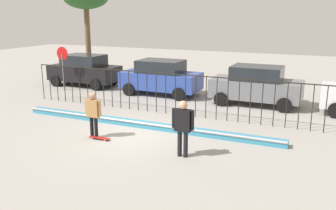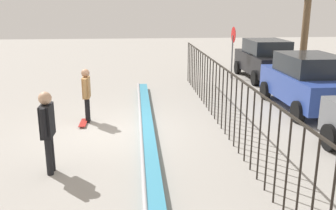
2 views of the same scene
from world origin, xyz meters
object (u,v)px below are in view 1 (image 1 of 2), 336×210
at_px(stop_sign, 63,62).
at_px(parked_car_black, 84,70).
at_px(skateboarder, 93,111).
at_px(camera_operator, 183,123).
at_px(skateboard, 99,138).
at_px(parked_car_blue, 161,77).
at_px(parked_car_gray, 256,85).

bearing_deg(stop_sign, parked_car_black, 79.25).
height_order(skateboarder, camera_operator, camera_operator).
bearing_deg(skateboarder, camera_operator, -7.51).
bearing_deg(skateboard, parked_car_blue, 98.83).
bearing_deg(camera_operator, stop_sign, -27.66).
bearing_deg(skateboarder, parked_car_blue, 94.62).
height_order(camera_operator, parked_car_black, parked_car_black).
relative_size(parked_car_black, parked_car_blue, 1.00).
height_order(skateboarder, parked_car_gray, parked_car_gray).
height_order(camera_operator, parked_car_blue, parked_car_blue).
relative_size(skateboarder, parked_car_black, 0.39).
bearing_deg(parked_car_blue, parked_car_gray, -3.30).
bearing_deg(skateboarder, parked_car_black, 126.64).
bearing_deg(parked_car_gray, camera_operator, -91.47).
bearing_deg(parked_car_black, parked_car_gray, -1.56).
height_order(skateboard, camera_operator, camera_operator).
distance_m(skateboard, parked_car_blue, 7.67).
height_order(parked_car_black, parked_car_blue, same).
xyz_separation_m(skateboarder, parked_car_blue, (-0.83, 7.42, -0.03)).
bearing_deg(skateboard, skateboarder, 160.18).
xyz_separation_m(skateboard, parked_car_black, (-6.48, 7.92, 0.91)).
bearing_deg(stop_sign, parked_car_blue, 11.86).
relative_size(skateboard, parked_car_gray, 0.19).
relative_size(skateboard, parked_car_blue, 0.19).
relative_size(parked_car_blue, parked_car_gray, 1.00).
distance_m(skateboarder, skateboard, 0.99).
distance_m(skateboard, parked_car_black, 10.27).
distance_m(skateboard, parked_car_gray, 8.47).
xyz_separation_m(parked_car_gray, stop_sign, (-10.85, -1.03, 0.64)).
bearing_deg(parked_car_black, parked_car_blue, -2.72).
relative_size(camera_operator, stop_sign, 0.72).
distance_m(camera_operator, stop_sign, 12.05).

